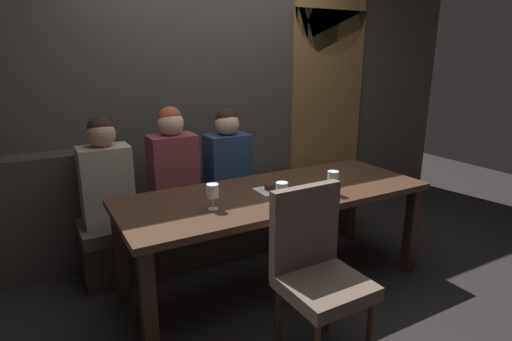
# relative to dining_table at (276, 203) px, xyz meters

# --- Properties ---
(ground) EXTENTS (9.00, 9.00, 0.00)m
(ground) POSITION_rel_dining_table_xyz_m (0.00, 0.00, -0.65)
(ground) COLOR black
(back_wall_tiled) EXTENTS (6.00, 0.12, 3.00)m
(back_wall_tiled) POSITION_rel_dining_table_xyz_m (0.00, 1.22, 0.85)
(back_wall_tiled) COLOR #423D38
(back_wall_tiled) RESTS_ON ground
(arched_door) EXTENTS (0.90, 0.05, 2.55)m
(arched_door) POSITION_rel_dining_table_xyz_m (1.35, 1.15, 0.71)
(arched_door) COLOR olive
(arched_door) RESTS_ON ground
(back_counter) EXTENTS (1.10, 0.28, 0.95)m
(back_counter) POSITION_rel_dining_table_xyz_m (-1.55, 1.04, -0.18)
(back_counter) COLOR #38342F
(back_counter) RESTS_ON ground
(dining_table) EXTENTS (2.20, 0.84, 0.74)m
(dining_table) POSITION_rel_dining_table_xyz_m (0.00, 0.00, 0.00)
(dining_table) COLOR #342217
(dining_table) RESTS_ON ground
(banquette_bench) EXTENTS (2.50, 0.44, 0.45)m
(banquette_bench) POSITION_rel_dining_table_xyz_m (0.00, 0.70, -0.42)
(banquette_bench) COLOR #312A23
(banquette_bench) RESTS_ON ground
(chair_near_side) EXTENTS (0.45, 0.45, 0.98)m
(chair_near_side) POSITION_rel_dining_table_xyz_m (-0.18, -0.72, -0.09)
(chair_near_side) COLOR #3D281C
(chair_near_side) RESTS_ON ground
(diner_redhead) EXTENTS (0.36, 0.24, 0.80)m
(diner_redhead) POSITION_rel_dining_table_xyz_m (-1.02, 0.72, 0.18)
(diner_redhead) COLOR #9E9384
(diner_redhead) RESTS_ON banquette_bench
(diner_bearded) EXTENTS (0.36, 0.24, 0.84)m
(diner_bearded) POSITION_rel_dining_table_xyz_m (-0.51, 0.71, 0.20)
(diner_bearded) COLOR brown
(diner_bearded) RESTS_ON banquette_bench
(diner_far_end) EXTENTS (0.36, 0.24, 0.80)m
(diner_far_end) POSITION_rel_dining_table_xyz_m (-0.03, 0.72, 0.17)
(diner_far_end) COLOR navy
(diner_far_end) RESTS_ON banquette_bench
(wine_glass_far_right) EXTENTS (0.08, 0.08, 0.16)m
(wine_glass_far_right) POSITION_rel_dining_table_xyz_m (0.30, -0.25, 0.20)
(wine_glass_far_right) COLOR silver
(wine_glass_far_right) RESTS_ON dining_table
(wine_glass_center_front) EXTENTS (0.08, 0.08, 0.16)m
(wine_glass_center_front) POSITION_rel_dining_table_xyz_m (-0.14, -0.29, 0.20)
(wine_glass_center_front) COLOR silver
(wine_glass_center_front) RESTS_ON dining_table
(wine_glass_far_left) EXTENTS (0.08, 0.08, 0.16)m
(wine_glass_far_left) POSITION_rel_dining_table_xyz_m (-0.53, -0.11, 0.20)
(wine_glass_far_left) COLOR silver
(wine_glass_far_left) RESTS_ON dining_table
(dessert_plate) EXTENTS (0.19, 0.19, 0.05)m
(dessert_plate) POSITION_rel_dining_table_xyz_m (-0.03, 0.01, 0.10)
(dessert_plate) COLOR white
(dessert_plate) RESTS_ON dining_table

